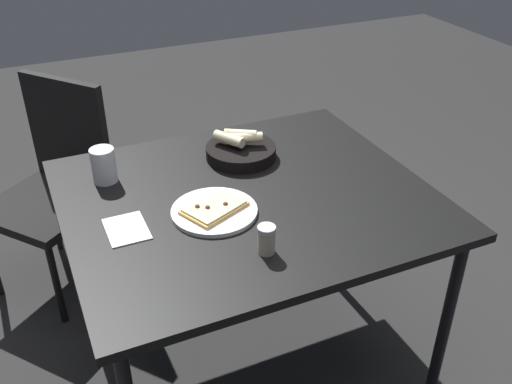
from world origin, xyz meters
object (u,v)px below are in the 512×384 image
Objects in this scene: beer_glass at (104,166)px; pepper_shaker at (266,241)px; bread_basket at (241,150)px; pizza_plate at (214,210)px; chair_near at (56,177)px; dining_table at (247,209)px.

beer_glass reaches higher than pepper_shaker.
pepper_shaker is (-0.59, -0.34, -0.02)m from beer_glass.
bread_basket is 2.96× the size of pepper_shaker.
pizza_plate is 0.30× the size of chair_near.
dining_table is 0.51m from beer_glass.
pizza_plate is 1.06× the size of bread_basket.
bread_basket reaches higher than pepper_shaker.
dining_table is at bearing -65.76° from pizza_plate.
dining_table is at bearing -124.33° from beer_glass.
beer_glass is at bearing 86.55° from bread_basket.
chair_near reaches higher than pizza_plate.
chair_near is (0.88, 0.41, -0.24)m from pizza_plate.
pepper_shaker reaches higher than dining_table.
pizza_plate is 2.24× the size of beer_glass.
dining_table is at bearing 161.71° from bread_basket.
beer_glass is at bearing 38.37° from pizza_plate.
dining_table is 1.29× the size of chair_near.
bread_basket is 0.89m from chair_near.
beer_glass is (0.28, 0.41, 0.11)m from dining_table.
pepper_shaker is at bearing -150.39° from beer_glass.
beer_glass is at bearing 55.67° from dining_table.
beer_glass is 1.40× the size of pepper_shaker.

